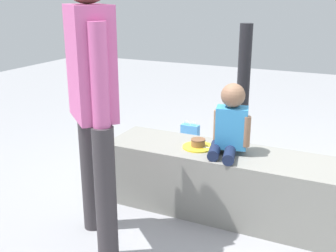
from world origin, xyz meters
TOP-DOWN VIEW (x-y plane):
  - ground_plane at (0.00, 0.00)m, footprint 12.00×12.00m
  - concrete_ledge at (0.00, 0.00)m, footprint 2.07×0.47m
  - child_seated at (-0.15, -0.02)m, footprint 0.28×0.34m
  - adult_standing at (-0.77, -0.70)m, footprint 0.41×0.39m
  - cake_plate at (-0.38, -0.01)m, footprint 0.22×0.22m
  - gift_bag at (-0.90, 1.09)m, footprint 0.18×0.08m
  - railing_post at (-0.32, 0.86)m, footprint 0.36×0.36m
  - party_cup_red at (0.07, 0.49)m, footprint 0.07×0.07m
  - cake_box_white at (-0.24, 0.40)m, footprint 0.32×0.31m

SIDE VIEW (x-z plane):
  - ground_plane at x=0.00m, z-range 0.00..0.00m
  - party_cup_red at x=0.07m, z-range 0.00..0.10m
  - cake_box_white at x=-0.24m, z-range 0.00..0.11m
  - gift_bag at x=-0.90m, z-range -0.02..0.27m
  - concrete_ledge at x=0.00m, z-range 0.00..0.47m
  - cake_plate at x=-0.38m, z-range 0.46..0.52m
  - railing_post at x=-0.32m, z-range -0.14..1.13m
  - child_seated at x=-0.15m, z-range 0.44..0.92m
  - adult_standing at x=-0.77m, z-range 0.18..1.90m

